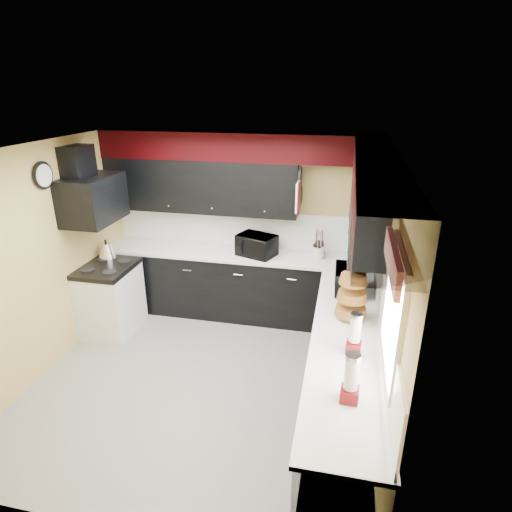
{
  "coord_description": "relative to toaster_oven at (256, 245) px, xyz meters",
  "views": [
    {
      "loc": [
        1.38,
        -3.7,
        3.05
      ],
      "look_at": [
        0.42,
        0.82,
        1.19
      ],
      "focal_mm": 30.0,
      "sensor_mm": 36.0,
      "label": 1
    }
  ],
  "objects": [
    {
      "name": "clock",
      "position": [
        -2.06,
        -1.21,
        1.07
      ],
      "size": [
        0.03,
        0.3,
        0.3
      ],
      "primitive_type": null,
      "color": "black",
      "rests_on": "wall_left"
    },
    {
      "name": "upper_right",
      "position": [
        1.34,
        -0.56,
        0.72
      ],
      "size": [
        0.35,
        1.8,
        0.7
      ],
      "primitive_type": "cube",
      "color": "black",
      "rests_on": "wall_right"
    },
    {
      "name": "ceiling",
      "position": [
        -0.29,
        -1.46,
        1.42
      ],
      "size": [
        3.6,
        3.6,
        0.06
      ],
      "primitive_type": "cube",
      "color": "white",
      "rests_on": "wall_back"
    },
    {
      "name": "splash_back",
      "position": [
        -0.29,
        0.33,
        0.11
      ],
      "size": [
        3.6,
        0.02,
        0.5
      ],
      "primitive_type": "cube",
      "color": "white",
      "rests_on": "counter_back"
    },
    {
      "name": "cooktop",
      "position": [
        -1.79,
        -0.71,
        -0.19
      ],
      "size": [
        0.62,
        0.77,
        0.06
      ],
      "primitive_type": "cube",
      "color": "black",
      "rests_on": "stove"
    },
    {
      "name": "toaster_oven",
      "position": [
        0.0,
        0.0,
        0.0
      ],
      "size": [
        0.59,
        0.54,
        0.28
      ],
      "primitive_type": "imported",
      "rotation": [
        0.0,
        0.0,
        -0.36
      ],
      "color": "black",
      "rests_on": "counter_back"
    },
    {
      "name": "cab_back",
      "position": [
        -0.29,
        0.04,
        -0.63
      ],
      "size": [
        3.6,
        0.6,
        0.9
      ],
      "primitive_type": "cube",
      "color": "black",
      "rests_on": "ground"
    },
    {
      "name": "wall_right",
      "position": [
        1.51,
        -1.46,
        0.17
      ],
      "size": [
        0.06,
        3.6,
        2.5
      ],
      "primitive_type": "cube",
      "color": "#E0C666",
      "rests_on": "ground"
    },
    {
      "name": "microwave",
      "position": [
        1.22,
        -0.81,
        -0.01
      ],
      "size": [
        0.34,
        0.48,
        0.26
      ],
      "primitive_type": "imported",
      "rotation": [
        0.0,
        0.0,
        1.61
      ],
      "color": "black",
      "rests_on": "counter_right"
    },
    {
      "name": "counter_back",
      "position": [
        -0.29,
        0.04,
        -0.16
      ],
      "size": [
        3.62,
        0.64,
        0.04
      ],
      "primitive_type": "cube",
      "color": "white",
      "rests_on": "cab_back"
    },
    {
      "name": "pan_top",
      "position": [
        0.53,
        0.09,
        0.92
      ],
      "size": [
        0.03,
        0.22,
        0.4
      ],
      "primitive_type": null,
      "color": "black",
      "rests_on": "upper_back"
    },
    {
      "name": "hood_duct",
      "position": [
        -1.97,
        -0.71,
        1.12
      ],
      "size": [
        0.24,
        0.4,
        0.4
      ],
      "primitive_type": "cube",
      "color": "black",
      "rests_on": "wall_left"
    },
    {
      "name": "counter_right",
      "position": [
        1.21,
        -1.76,
        -0.16
      ],
      "size": [
        0.64,
        3.02,
        0.04
      ],
      "primitive_type": "cube",
      "color": "white",
      "rests_on": "cab_right"
    },
    {
      "name": "soffit_right",
      "position": [
        1.33,
        -1.64,
        1.25
      ],
      "size": [
        0.36,
        3.24,
        0.35
      ],
      "primitive_type": "cube",
      "color": "black",
      "rests_on": "wall_right"
    },
    {
      "name": "window",
      "position": [
        1.5,
        -2.36,
        0.47
      ],
      "size": [
        0.03,
        0.86,
        0.96
      ],
      "primitive_type": null,
      "color": "white",
      "rests_on": "wall_right"
    },
    {
      "name": "pan_mid",
      "position": [
        0.53,
        -0.04,
        0.67
      ],
      "size": [
        0.03,
        0.28,
        0.46
      ],
      "primitive_type": null,
      "color": "black",
      "rests_on": "upper_back"
    },
    {
      "name": "pan_low",
      "position": [
        0.53,
        0.22,
        0.64
      ],
      "size": [
        0.03,
        0.24,
        0.42
      ],
      "primitive_type": null,
      "color": "black",
      "rests_on": "upper_back"
    },
    {
      "name": "knife_block",
      "position": [
        0.81,
        0.1,
        -0.04
      ],
      "size": [
        0.13,
        0.16,
        0.21
      ],
      "primitive_type": "cube",
      "rotation": [
        0.0,
        0.0,
        -0.35
      ],
      "color": "black",
      "rests_on": "counter_back"
    },
    {
      "name": "dispenser_a",
      "position": [
        1.26,
        -2.0,
        0.03
      ],
      "size": [
        0.14,
        0.14,
        0.33
      ],
      "primitive_type": null,
      "rotation": [
        0.0,
        0.0,
        -0.11
      ],
      "color": "maroon",
      "rests_on": "counter_right"
    },
    {
      "name": "upper_back",
      "position": [
        -0.79,
        0.17,
        0.72
      ],
      "size": [
        2.6,
        0.35,
        0.7
      ],
      "primitive_type": "cube",
      "color": "black",
      "rests_on": "wall_back"
    },
    {
      "name": "utensil_crock",
      "position": [
        0.81,
        0.05,
        -0.06
      ],
      "size": [
        0.16,
        0.16,
        0.16
      ],
      "primitive_type": "cylinder",
      "rotation": [
        0.0,
        0.0,
        0.12
      ],
      "color": "silver",
      "rests_on": "counter_back"
    },
    {
      "name": "wall_back",
      "position": [
        -0.29,
        0.34,
        0.17
      ],
      "size": [
        3.6,
        0.06,
        2.5
      ],
      "primitive_type": "cube",
      "color": "#E0C666",
      "rests_on": "ground"
    },
    {
      "name": "cab_right",
      "position": [
        1.21,
        -1.76,
        -0.63
      ],
      "size": [
        0.6,
        3.0,
        0.9
      ],
      "primitive_type": "cube",
      "color": "black",
      "rests_on": "ground"
    },
    {
      "name": "stove",
      "position": [
        -1.79,
        -0.71,
        -0.65
      ],
      "size": [
        0.6,
        0.75,
        0.86
      ],
      "primitive_type": "cube",
      "color": "white",
      "rests_on": "ground"
    },
    {
      "name": "valance",
      "position": [
        1.44,
        -2.36,
        0.87
      ],
      "size": [
        0.04,
        0.88,
        0.2
      ],
      "primitive_type": "cube",
      "color": "red",
      "rests_on": "wall_right"
    },
    {
      "name": "dispenser_b",
      "position": [
        1.24,
        -2.61,
        0.04
      ],
      "size": [
        0.14,
        0.14,
        0.35
      ],
      "primitive_type": null,
      "rotation": [
        0.0,
        0.0,
        -0.06
      ],
      "color": "#640005",
      "rests_on": "counter_right"
    },
    {
      "name": "deco_plate",
      "position": [
        1.48,
        -1.81,
        1.17
      ],
      "size": [
        0.03,
        0.24,
        0.24
      ],
      "primitive_type": null,
      "color": "white",
      "rests_on": "wall_right"
    },
    {
      "name": "splash_right",
      "position": [
        1.5,
        -1.46,
        0.11
      ],
      "size": [
        0.02,
        3.6,
        0.5
      ],
      "primitive_type": "cube",
      "color": "white",
      "rests_on": "counter_right"
    },
    {
      "name": "wall_left",
      "position": [
        -2.09,
        -1.46,
        0.17
      ],
      "size": [
        0.06,
        3.6,
        2.5
      ],
      "primitive_type": "cube",
      "color": "#E0C666",
      "rests_on": "ground"
    },
    {
      "name": "baskets",
      "position": [
        1.23,
        -1.41,
        0.1
      ],
      "size": [
        0.27,
        0.27,
        0.5
      ],
      "primitive_type": null,
      "color": "brown",
      "rests_on": "upper_right"
    },
    {
      "name": "soffit_back",
      "position": [
        -0.29,
        0.16,
        1.25
      ],
      "size": [
        3.6,
        0.36,
        0.35
      ],
      "primitive_type": "cube",
      "color": "black",
      "rests_on": "wall_back"
    },
    {
      "name": "ground",
      "position": [
        -0.29,
        -1.46,
        -1.08
      ],
      "size": [
        3.6,
        3.6,
        0.0
      ],
      "primitive_type": "plane",
      "color": "gray",
      "rests_on": "ground"
    },
    {
      "name": "hood",
      "position": [
        -1.84,
        -0.71,
        0.7
      ],
      "size": [
        0.5,
        0.78,
        0.55
      ],
      "primitive_type": "cube",
      "color": "black",
      "rests_on": "wall_left"
    },
    {
      "name": "kettle",
      "position": [
        -1.92,
        -0.45,
        -0.06
      ],
      "size": [
        0.29,
        0.29,
        0.2
      ],
      "primitive_type": null,
      "rotation": [
        0.0,
        0.0,
        0.35
      ],
      "color": "silver",
      "rests_on": "cooktop"
    },
    {
      "name": "cut_board",
      "position": [
        0.54,
        -0.16,
        0.72
      ],
      "size": [
        0.03,
        0.26,
        0.35
      ],
      "primitive_type": "cube",
      "color": "white",
      "rests_on": "upper_back"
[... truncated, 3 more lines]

